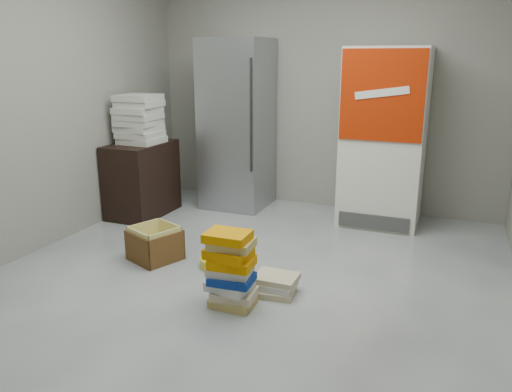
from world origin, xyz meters
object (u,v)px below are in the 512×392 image
object	(u,v)px
coke_cooler	(384,137)
steel_fridge	(237,125)
phonebook_stack_main	(231,269)
cardboard_box	(155,246)
wood_shelf	(142,179)

from	to	relation	value
coke_cooler	steel_fridge	bearing A→B (deg)	179.82
coke_cooler	phonebook_stack_main	distance (m)	2.47
steel_fridge	phonebook_stack_main	distance (m)	2.59
phonebook_stack_main	cardboard_box	size ratio (longest dim) A/B	1.15
coke_cooler	wood_shelf	bearing A→B (deg)	-163.72
cardboard_box	wood_shelf	bearing A→B (deg)	151.03
steel_fridge	cardboard_box	size ratio (longest dim) A/B	3.93
cardboard_box	phonebook_stack_main	bearing A→B (deg)	-5.53
phonebook_stack_main	cardboard_box	distance (m)	1.11
coke_cooler	phonebook_stack_main	xyz separation A→B (m)	(-0.67, -2.30, -0.63)
steel_fridge	phonebook_stack_main	world-z (taller)	steel_fridge
steel_fridge	wood_shelf	world-z (taller)	steel_fridge
wood_shelf	cardboard_box	bearing A→B (deg)	-51.47
steel_fridge	coke_cooler	size ratio (longest dim) A/B	1.06
coke_cooler	wood_shelf	world-z (taller)	coke_cooler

